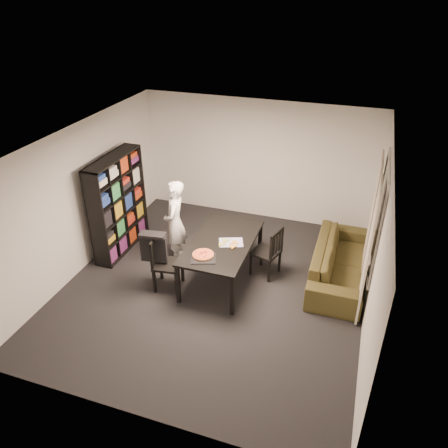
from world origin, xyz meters
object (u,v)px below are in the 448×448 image
(chair_left, at_px, (162,259))
(person, at_px, (175,223))
(chair_right, at_px, (271,249))
(pepperoni_pizza, at_px, (203,254))
(sofa, at_px, (340,262))
(dining_table, at_px, (222,244))
(bookshelf, at_px, (118,204))
(baking_tray, at_px, (204,258))

(chair_left, xyz_separation_m, person, (-0.11, 0.80, 0.26))
(chair_right, bearing_deg, pepperoni_pizza, -30.21)
(sofa, bearing_deg, chair_right, 104.89)
(dining_table, bearing_deg, sofa, 18.72)
(dining_table, relative_size, sofa, 0.81)
(sofa, bearing_deg, dining_table, 108.72)
(bookshelf, height_order, dining_table, bookshelf)
(pepperoni_pizza, bearing_deg, chair_right, 43.55)
(dining_table, height_order, pepperoni_pizza, pepperoni_pizza)
(chair_right, xyz_separation_m, baking_tray, (-0.89, -0.95, 0.24))
(bookshelf, xyz_separation_m, dining_table, (2.20, -0.34, -0.25))
(person, relative_size, baking_tray, 4.06)
(baking_tray, distance_m, sofa, 2.47)
(person, bearing_deg, bookshelf, -108.42)
(bookshelf, relative_size, baking_tray, 4.75)
(pepperoni_pizza, bearing_deg, baking_tray, -62.62)
(dining_table, distance_m, chair_right, 0.87)
(bookshelf, xyz_separation_m, sofa, (4.16, 0.33, -0.62))
(bookshelf, height_order, chair_right, bookshelf)
(dining_table, distance_m, person, 1.03)
(chair_left, xyz_separation_m, baking_tray, (0.77, -0.04, 0.22))
(chair_right, xyz_separation_m, sofa, (1.19, 0.32, -0.21))
(person, xyz_separation_m, baking_tray, (0.88, -0.85, -0.04))
(dining_table, height_order, chair_left, chair_left)
(bookshelf, relative_size, dining_table, 1.03)
(pepperoni_pizza, bearing_deg, sofa, 29.49)
(person, height_order, baking_tray, person)
(bookshelf, xyz_separation_m, chair_right, (2.98, 0.01, -0.41))
(bookshelf, bearing_deg, person, -4.15)
(chair_left, relative_size, pepperoni_pizza, 2.78)
(dining_table, bearing_deg, pepperoni_pizza, -105.46)
(chair_left, relative_size, sofa, 0.43)
(person, bearing_deg, chair_left, -6.59)
(chair_right, relative_size, pepperoni_pizza, 2.71)
(bookshelf, relative_size, pepperoni_pizza, 5.43)
(bookshelf, relative_size, chair_right, 2.01)
(dining_table, xyz_separation_m, chair_right, (0.78, 0.35, -0.16))
(chair_left, height_order, baking_tray, chair_left)
(baking_tray, xyz_separation_m, sofa, (2.08, 1.26, -0.44))
(chair_right, height_order, sofa, chair_right)
(dining_table, bearing_deg, baking_tray, -100.41)
(sofa, bearing_deg, chair_left, 113.18)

